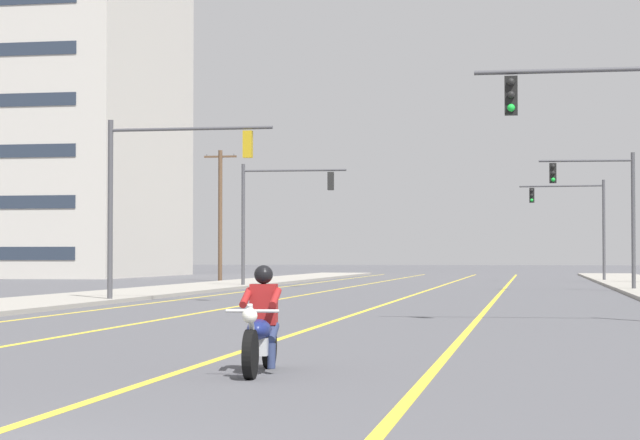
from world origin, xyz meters
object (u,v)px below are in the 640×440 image
Objects in this scene: traffic_signal_far_right at (579,214)px; utility_pole_left_far at (220,212)px; traffic_signal_near_left at (158,180)px; traffic_signal_mid_right at (606,201)px; motorcycle_with_rider at (261,330)px; traffic_signal_mid_left at (273,205)px.

utility_pole_left_far is (-22.12, -1.36, 0.20)m from traffic_signal_far_right.
traffic_signal_near_left and traffic_signal_mid_right have the same top height.
traffic_signal_near_left is at bearing -78.70° from utility_pole_left_far.
traffic_signal_near_left is (-8.80, 23.05, 3.56)m from motorcycle_with_rider.
utility_pole_left_far is at bearing 105.25° from motorcycle_with_rider.
utility_pole_left_far is (-6.57, 14.63, 0.19)m from traffic_signal_mid_left.
traffic_signal_near_left is 39.01m from traffic_signal_far_right.
motorcycle_with_rider is at bearing -69.10° from traffic_signal_near_left.
traffic_signal_mid_right is at bearing -88.66° from traffic_signal_far_right.
utility_pole_left_far reaches higher than traffic_signal_mid_left.
traffic_signal_mid_right is 16.44m from traffic_signal_mid_left.
traffic_signal_mid_right is at bearing 45.88° from traffic_signal_near_left.
motorcycle_with_rider is 0.35× the size of traffic_signal_far_right.
traffic_signal_far_right is at bearing 3.53° from utility_pole_left_far.
traffic_signal_near_left is at bearing -89.06° from traffic_signal_mid_left.
traffic_signal_far_right is at bearing 45.80° from traffic_signal_mid_left.
traffic_signal_mid_left is 22.31m from traffic_signal_far_right.
traffic_signal_near_left reaches higher than motorcycle_with_rider.
motorcycle_with_rider is at bearing -99.95° from traffic_signal_mid_right.
traffic_signal_far_right is at bearing 83.79° from motorcycle_with_rider.
traffic_signal_mid_right is 1.00× the size of traffic_signal_far_right.
traffic_signal_mid_left is at bearing 102.00° from motorcycle_with_rider.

